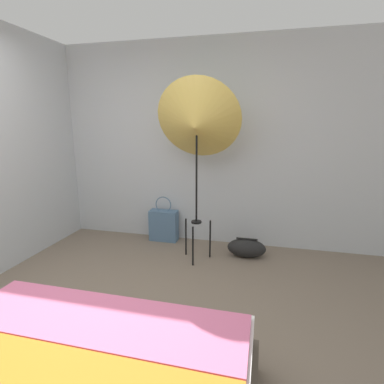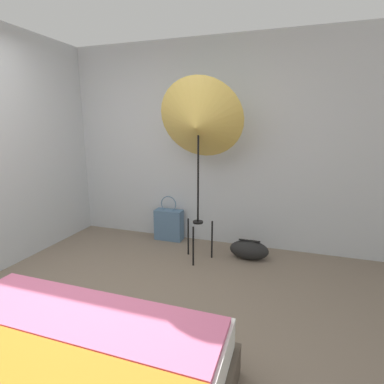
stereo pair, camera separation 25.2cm
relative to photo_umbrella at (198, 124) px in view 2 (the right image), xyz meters
The scene contains 6 objects.
ground_plane 2.31m from the photo_umbrella, 106.15° to the right, with size 14.00×14.00×0.00m, color #756656.
wall_back 0.83m from the photo_umbrella, 127.04° to the left, with size 8.00×0.05×2.60m.
wall_side_left 2.09m from the photo_umbrella, 162.29° to the right, with size 0.05×8.00×2.60m.
photo_umbrella is the anchor object (origin of this frame).
tote_bag 1.54m from the photo_umbrella, 140.13° to the left, with size 0.38×0.17×0.62m.
duffel_bag 1.58m from the photo_umbrella, 18.80° to the left, with size 0.46×0.23×0.23m.
Camera 2 is at (1.45, -1.51, 1.57)m, focal length 28.00 mm.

